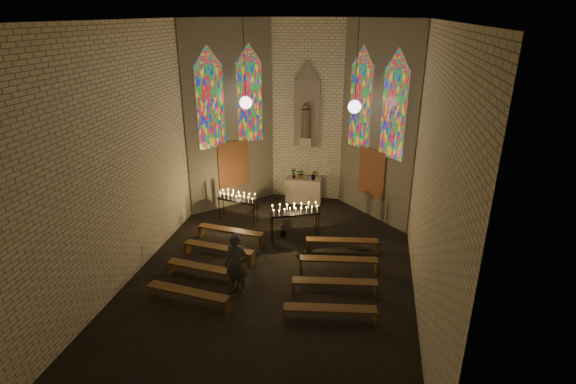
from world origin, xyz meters
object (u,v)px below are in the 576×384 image
(aisle_flower_pot, at_px, (283,231))
(votive_stand_right, at_px, (295,211))
(votive_stand_left, at_px, (238,198))
(visitor, at_px, (236,264))
(altar, at_px, (304,190))

(aisle_flower_pot, distance_m, votive_stand_right, 0.97)
(aisle_flower_pot, relative_size, votive_stand_left, 0.26)
(aisle_flower_pot, relative_size, votive_stand_right, 0.24)
(aisle_flower_pot, xyz_separation_m, votive_stand_left, (-1.84, 0.79, 0.74))
(votive_stand_left, bearing_deg, visitor, -61.13)
(altar, relative_size, aisle_flower_pot, 3.43)
(altar, relative_size, votive_stand_left, 0.91)
(altar, bearing_deg, votive_stand_left, -131.54)
(altar, xyz_separation_m, aisle_flower_pot, (-0.21, -3.10, -0.30))
(visitor, bearing_deg, votive_stand_right, 75.53)
(votive_stand_left, distance_m, votive_stand_right, 2.46)
(aisle_flower_pot, bearing_deg, votive_stand_right, -20.13)
(aisle_flower_pot, xyz_separation_m, visitor, (-0.56, -3.50, 0.68))
(votive_stand_right, bearing_deg, aisle_flower_pot, 137.16)
(altar, relative_size, visitor, 0.79)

